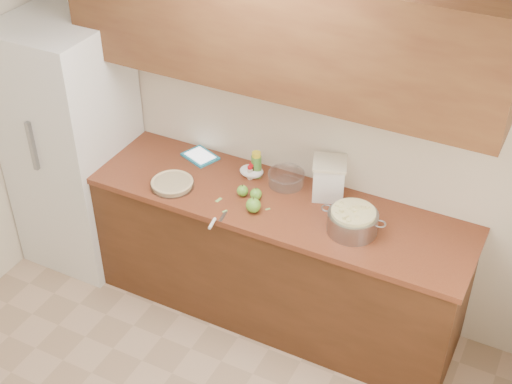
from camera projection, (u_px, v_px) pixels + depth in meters
The scene contains 20 objects.
room_shell at pixel (112, 304), 3.10m from camera, with size 3.60×3.60×3.60m.
counter_run at pixel (262, 253), 4.66m from camera, with size 2.64×0.68×0.92m.
upper_cabinets at pixel (276, 30), 3.90m from camera, with size 2.60×0.34×0.70m, color brown.
fridge at pixel (74, 146), 4.91m from camera, with size 0.70×0.70×1.80m, color silver.
pie at pixel (172, 184), 4.46m from camera, with size 0.28×0.28×0.04m.
colander at pixel (353, 221), 4.08m from camera, with size 0.39×0.29×0.15m.
flour_canister at pixel (329, 178), 4.33m from camera, with size 0.26×0.26×0.25m.
tablet at pixel (200, 156), 4.75m from camera, with size 0.27×0.24×0.02m.
paring_knife at pixel (214, 222), 4.17m from camera, with size 0.05×0.20×0.02m.
lemon_bottle at pixel (256, 165), 4.52m from camera, with size 0.07×0.07×0.18m.
cinnamon_shaker at pixel (250, 173), 4.52m from camera, with size 0.04×0.04×0.09m.
vanilla_bottle at pixel (252, 171), 4.53m from camera, with size 0.04×0.04×0.11m.
mixing_bowl at pixel (286, 178), 4.47m from camera, with size 0.23×0.23×0.09m.
paper_towel at pixel (252, 171), 4.56m from camera, with size 0.16×0.13×0.07m, color white.
apple_left at pixel (243, 191), 4.38m from camera, with size 0.07×0.07×0.08m.
apple_center at pixel (256, 194), 4.35m from camera, with size 0.07×0.07×0.09m.
apple_front at pixel (253, 205), 4.24m from camera, with size 0.09×0.09×0.10m.
peel_a at pixel (268, 209), 4.28m from camera, with size 0.03×0.01×0.00m, color #87B759.
peel_b at pixel (219, 200), 4.36m from camera, with size 0.05×0.02×0.00m, color #87B759.
peel_c at pixel (225, 211), 4.27m from camera, with size 0.03×0.01×0.00m, color #87B759.
Camera 1 is at (1.57, -1.70, 3.52)m, focal length 50.00 mm.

